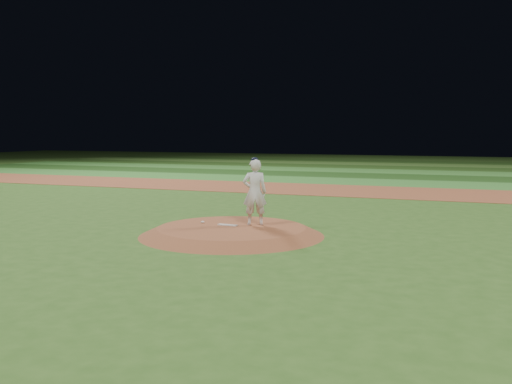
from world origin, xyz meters
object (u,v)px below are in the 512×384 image
(pitching_rubber, at_px, (228,225))
(pitcher_on_mound, at_px, (255,192))
(pitchers_mound, at_px, (232,231))
(rosin_bag, at_px, (203,222))

(pitching_rubber, height_order, pitcher_on_mound, pitcher_on_mound)
(pitchers_mound, height_order, rosin_bag, rosin_bag)
(pitchers_mound, xyz_separation_m, rosin_bag, (-1.14, 0.34, 0.16))
(rosin_bag, xyz_separation_m, pitcher_on_mound, (1.64, 0.26, 0.98))
(pitcher_on_mound, bearing_deg, pitchers_mound, -129.89)
(pitchers_mound, xyz_separation_m, pitching_rubber, (-0.22, 0.20, 0.14))
(pitching_rubber, distance_m, pitcher_on_mound, 1.29)
(pitching_rubber, xyz_separation_m, pitcher_on_mound, (0.73, 0.40, 1.00))
(pitchers_mound, distance_m, pitching_rubber, 0.33)
(pitching_rubber, bearing_deg, pitcher_on_mound, 31.30)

